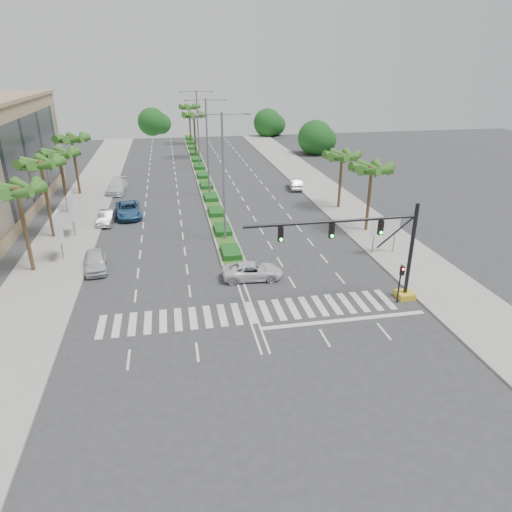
{
  "coord_description": "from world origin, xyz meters",
  "views": [
    {
      "loc": [
        -4.83,
        -27.08,
        16.08
      ],
      "look_at": [
        0.9,
        2.83,
        3.0
      ],
      "focal_mm": 32.0,
      "sensor_mm": 36.0,
      "label": 1
    }
  ],
  "objects_px": {
    "car_parked_b": "(107,217)",
    "car_right": "(295,184)",
    "car_parked_c": "(128,210)",
    "car_crossing": "(252,271)",
    "car_parked_d": "(117,187)",
    "car_parked_a": "(95,261)"
  },
  "relations": [
    {
      "from": "car_parked_a",
      "to": "car_right",
      "type": "distance_m",
      "value": 32.07
    },
    {
      "from": "car_right",
      "to": "car_parked_a",
      "type": "bearing_deg",
      "value": 50.18
    },
    {
      "from": "car_parked_c",
      "to": "car_crossing",
      "type": "distance_m",
      "value": 21.08
    },
    {
      "from": "car_parked_a",
      "to": "car_parked_b",
      "type": "height_order",
      "value": "car_parked_a"
    },
    {
      "from": "car_parked_d",
      "to": "car_parked_a",
      "type": "bearing_deg",
      "value": -84.84
    },
    {
      "from": "car_right",
      "to": "car_parked_c",
      "type": "bearing_deg",
      "value": 27.3
    },
    {
      "from": "car_parked_d",
      "to": "car_parked_b",
      "type": "bearing_deg",
      "value": -85.67
    },
    {
      "from": "car_parked_d",
      "to": "car_right",
      "type": "relative_size",
      "value": 1.3
    },
    {
      "from": "car_parked_c",
      "to": "car_right",
      "type": "bearing_deg",
      "value": 13.51
    },
    {
      "from": "car_crossing",
      "to": "car_parked_a",
      "type": "bearing_deg",
      "value": 75.75
    },
    {
      "from": "car_parked_b",
      "to": "car_right",
      "type": "relative_size",
      "value": 0.99
    },
    {
      "from": "car_parked_b",
      "to": "car_parked_c",
      "type": "relative_size",
      "value": 0.74
    },
    {
      "from": "car_parked_a",
      "to": "car_parked_b",
      "type": "relative_size",
      "value": 1.05
    },
    {
      "from": "car_parked_b",
      "to": "car_crossing",
      "type": "bearing_deg",
      "value": -48.0
    },
    {
      "from": "car_parked_b",
      "to": "car_crossing",
      "type": "relative_size",
      "value": 0.88
    },
    {
      "from": "car_parked_d",
      "to": "car_crossing",
      "type": "relative_size",
      "value": 1.17
    },
    {
      "from": "car_parked_c",
      "to": "car_right",
      "type": "height_order",
      "value": "car_parked_c"
    },
    {
      "from": "car_parked_b",
      "to": "car_parked_a",
      "type": "bearing_deg",
      "value": -84.84
    },
    {
      "from": "car_parked_a",
      "to": "car_crossing",
      "type": "height_order",
      "value": "car_parked_a"
    },
    {
      "from": "car_parked_a",
      "to": "car_right",
      "type": "relative_size",
      "value": 1.03
    },
    {
      "from": "car_parked_c",
      "to": "car_crossing",
      "type": "relative_size",
      "value": 1.19
    },
    {
      "from": "car_parked_a",
      "to": "car_crossing",
      "type": "relative_size",
      "value": 0.92
    }
  ]
}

